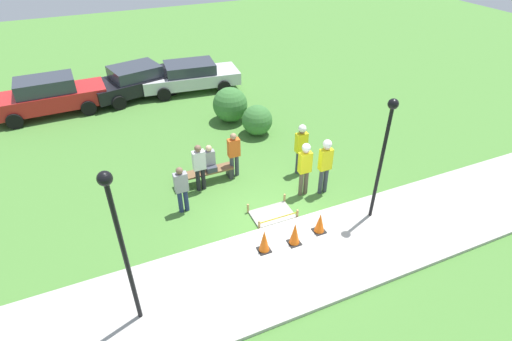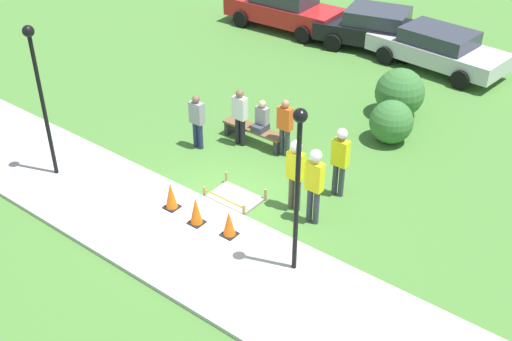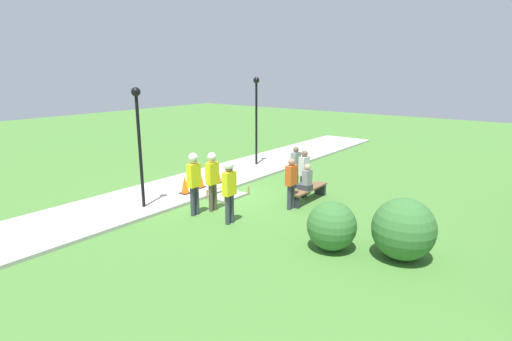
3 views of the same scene
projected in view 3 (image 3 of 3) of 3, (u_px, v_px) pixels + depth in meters
ground_plane at (220, 194)px, 14.46m from camera, size 60.00×60.00×0.00m
sidewalk at (191, 185)px, 15.34m from camera, size 28.00×3.02×0.10m
wet_concrete_patch at (228, 196)px, 14.12m from camera, size 1.30×0.89×0.32m
traffic_cone_near_patch at (218, 174)px, 15.47m from camera, size 0.34×0.34×0.70m
traffic_cone_far_patch at (200, 178)px, 14.84m from camera, size 0.34×0.34×0.70m
traffic_cone_sidewalk_edge at (185, 185)px, 14.10m from camera, size 0.34×0.34×0.64m
park_bench at (308, 191)px, 13.62m from camera, size 1.94×0.44×0.46m
person_seated_on_bench at (306, 180)px, 13.30m from camera, size 0.36×0.44×0.89m
worker_supervisor at (229, 186)px, 11.39m from camera, size 0.40×0.27×1.87m
worker_assistant at (194, 178)px, 12.05m from camera, size 0.40×0.28×1.96m
worker_trainee at (212, 176)px, 12.46m from camera, size 0.40×0.27×1.89m
bystander_in_orange_shirt at (291, 181)px, 12.67m from camera, size 0.40×0.22×1.66m
bystander_in_gray_shirt at (304, 171)px, 13.84m from camera, size 0.40×0.22×1.68m
bystander_in_white_shirt at (296, 165)px, 14.98m from camera, size 0.40×0.22×1.60m
lamppost_near at (139, 130)px, 12.21m from camera, size 0.28×0.28×3.76m
lamppost_far at (256, 108)px, 18.00m from camera, size 0.28×0.28×3.97m
shrub_rounded_near at (404, 229)px, 9.32m from camera, size 1.48×1.48×1.48m
shrub_rounded_mid at (332, 226)px, 9.84m from camera, size 1.23×1.23×1.23m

